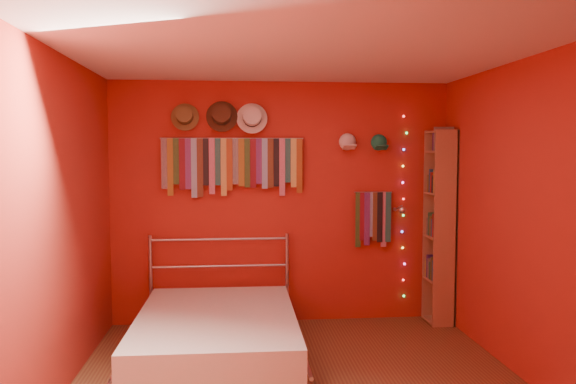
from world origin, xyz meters
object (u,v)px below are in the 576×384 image
object	(u,v)px
tie_rack	(232,163)
reading_lamp	(401,210)
bed	(217,335)
bookshelf	(443,226)

from	to	relation	value
tie_rack	reading_lamp	world-z (taller)	tie_rack
tie_rack	reading_lamp	bearing A→B (deg)	-5.63
tie_rack	bed	size ratio (longest dim) A/B	0.74
bookshelf	bed	world-z (taller)	bookshelf
bookshelf	bed	xyz separation A→B (m)	(-2.30, -0.87, -0.80)
bookshelf	reading_lamp	bearing A→B (deg)	-178.13
bed	tie_rack	bearing A→B (deg)	83.17
tie_rack	bed	distance (m)	1.77
reading_lamp	bookshelf	world-z (taller)	bookshelf
tie_rack	bookshelf	world-z (taller)	bookshelf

